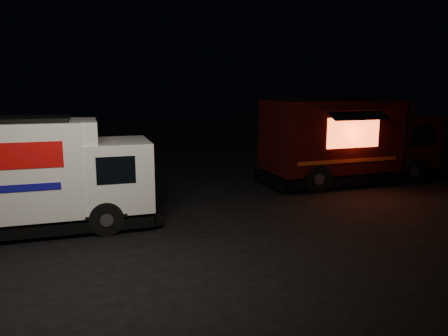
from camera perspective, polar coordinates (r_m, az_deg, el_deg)
ground at (r=12.18m, az=-6.45°, el=-7.52°), size 80.00×80.00×0.00m
white_truck at (r=12.49m, az=-24.24°, el=-0.82°), size 6.65×2.29×3.01m
red_truck at (r=18.07m, az=16.21°, el=3.57°), size 7.36×2.87×3.39m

